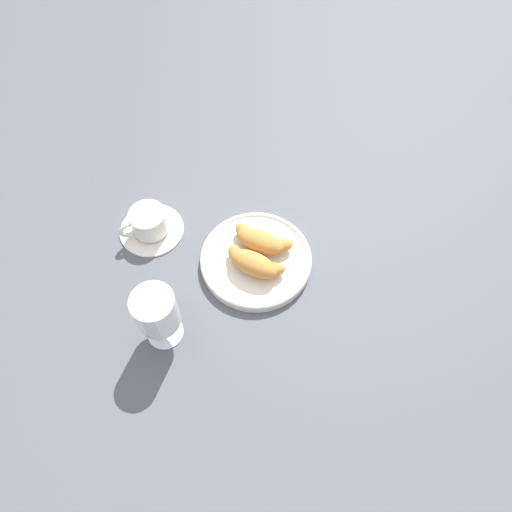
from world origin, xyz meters
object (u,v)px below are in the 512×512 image
Objects in this scene: croissant_small at (261,241)px; coffee_cup_near at (149,224)px; pastry_plate at (256,261)px; croissant_large at (252,263)px; juice_glass_left at (156,312)px.

croissant_small is 0.24m from coffee_cup_near.
pastry_plate is 0.04m from croissant_large.
croissant_large is 0.21m from juice_glass_left.
pastry_plate is 1.62× the size of juice_glass_left.
juice_glass_left is at bearing -79.79° from coffee_cup_near.
coffee_cup_near is at bearing 164.75° from croissant_small.
croissant_large is 0.87× the size of juice_glass_left.
juice_glass_left is (-0.19, -0.17, 0.05)m from croissant_small.
pastry_plate is at bearing -22.60° from coffee_cup_near.
pastry_plate is at bearing 38.66° from juice_glass_left.
croissant_small is (0.02, 0.05, 0.00)m from croissant_large.
croissant_large is at bearing -28.40° from coffee_cup_near.
croissant_large reaches higher than coffee_cup_near.
pastry_plate is 1.67× the size of coffee_cup_near.
croissant_small is at bearing -15.25° from coffee_cup_near.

